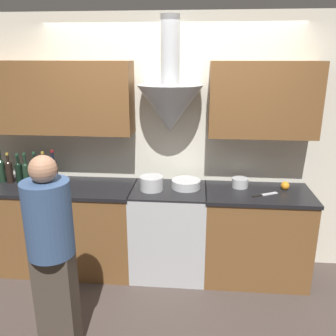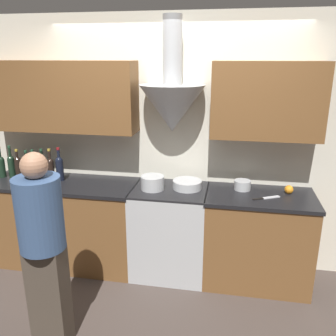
# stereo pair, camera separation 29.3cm
# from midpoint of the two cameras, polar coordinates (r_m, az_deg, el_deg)

# --- Properties ---
(ground_plane) EXTENTS (12.00, 12.00, 0.00)m
(ground_plane) POSITION_cam_midpoint_polar(r_m,az_deg,el_deg) (3.69, 1.73, -18.91)
(ground_plane) COLOR #423833
(wall_back) EXTENTS (8.40, 0.63, 2.60)m
(wall_back) POSITION_cam_midpoint_polar(r_m,az_deg,el_deg) (3.64, 1.81, 6.27)
(wall_back) COLOR silver
(wall_back) RESTS_ON ground_plane
(counter_left) EXTENTS (1.59, 0.62, 0.93)m
(counter_left) POSITION_cam_midpoint_polar(r_m,az_deg,el_deg) (4.02, -14.14, -8.47)
(counter_left) COLOR brown
(counter_left) RESTS_ON ground_plane
(counter_right) EXTENTS (1.03, 0.62, 0.93)m
(counter_right) POSITION_cam_midpoint_polar(r_m,az_deg,el_deg) (3.72, 16.34, -10.88)
(counter_right) COLOR brown
(counter_right) RESTS_ON ground_plane
(stove_range) EXTENTS (0.74, 0.60, 0.93)m
(stove_range) POSITION_cam_midpoint_polar(r_m,az_deg,el_deg) (3.72, 2.58, -10.08)
(stove_range) COLOR #B7BABC
(stove_range) RESTS_ON ground_plane
(wine_bottle_0) EXTENTS (0.08, 0.08, 0.34)m
(wine_bottle_0) POSITION_cam_midpoint_polar(r_m,az_deg,el_deg) (4.18, -23.41, 0.38)
(wine_bottle_0) COLOR black
(wine_bottle_0) RESTS_ON counter_left
(wine_bottle_1) EXTENTS (0.07, 0.07, 0.35)m
(wine_bottle_1) POSITION_cam_midpoint_polar(r_m,az_deg,el_deg) (4.13, -22.01, 0.44)
(wine_bottle_1) COLOR black
(wine_bottle_1) RESTS_ON counter_left
(wine_bottle_2) EXTENTS (0.07, 0.07, 0.32)m
(wine_bottle_2) POSITION_cam_midpoint_polar(r_m,az_deg,el_deg) (4.07, -21.02, 0.24)
(wine_bottle_2) COLOR black
(wine_bottle_2) RESTS_ON counter_left
(wine_bottle_3) EXTENTS (0.07, 0.07, 0.31)m
(wine_bottle_3) POSITION_cam_midpoint_polar(r_m,az_deg,el_deg) (4.04, -19.75, 0.14)
(wine_bottle_3) COLOR black
(wine_bottle_3) RESTS_ON counter_left
(wine_bottle_4) EXTENTS (0.07, 0.07, 0.32)m
(wine_bottle_4) POSITION_cam_midpoint_polar(r_m,az_deg,el_deg) (3.99, -18.79, 0.03)
(wine_bottle_4) COLOR black
(wine_bottle_4) RESTS_ON counter_left
(wine_bottle_5) EXTENTS (0.07, 0.07, 0.33)m
(wine_bottle_5) POSITION_cam_midpoint_polar(r_m,az_deg,el_deg) (3.95, -17.47, 0.06)
(wine_bottle_5) COLOR black
(wine_bottle_5) RESTS_ON counter_left
(wine_bottle_6) EXTENTS (0.07, 0.07, 0.34)m
(wine_bottle_6) POSITION_cam_midpoint_polar(r_m,az_deg,el_deg) (3.88, -16.29, -0.02)
(wine_bottle_6) COLOR black
(wine_bottle_6) RESTS_ON counter_left
(wine_bottle_7) EXTENTS (0.08, 0.08, 0.36)m
(wine_bottle_7) POSITION_cam_midpoint_polar(r_m,az_deg,el_deg) (3.85, -14.94, 0.10)
(wine_bottle_7) COLOR black
(wine_bottle_7) RESTS_ON counter_left
(stock_pot) EXTENTS (0.23, 0.23, 0.13)m
(stock_pot) POSITION_cam_midpoint_polar(r_m,az_deg,el_deg) (3.50, -0.09, -2.40)
(stock_pot) COLOR #B7BABC
(stock_pot) RESTS_ON stove_range
(mixing_bowl) EXTENTS (0.29, 0.29, 0.08)m
(mixing_bowl) POSITION_cam_midpoint_polar(r_m,az_deg,el_deg) (3.54, 5.49, -2.67)
(mixing_bowl) COLOR #B7BABC
(mixing_bowl) RESTS_ON stove_range
(orange_fruit) EXTENTS (0.08, 0.08, 0.08)m
(orange_fruit) POSITION_cam_midpoint_polar(r_m,az_deg,el_deg) (3.64, 21.04, -3.28)
(orange_fruit) COLOR orange
(orange_fruit) RESTS_ON counter_right
(saucepan) EXTENTS (0.16, 0.16, 0.09)m
(saucepan) POSITION_cam_midpoint_polar(r_m,az_deg,el_deg) (3.61, 14.15, -2.69)
(saucepan) COLOR #B7BABC
(saucepan) RESTS_ON counter_right
(chefs_knife) EXTENTS (0.26, 0.15, 0.01)m
(chefs_knife) POSITION_cam_midpoint_polar(r_m,az_deg,el_deg) (3.46, 17.88, -4.63)
(chefs_knife) COLOR silver
(chefs_knife) RESTS_ON counter_right
(person_foreground_left) EXTENTS (0.33, 0.33, 1.58)m
(person_foreground_left) POSITION_cam_midpoint_polar(r_m,az_deg,el_deg) (2.75, -16.44, -11.99)
(person_foreground_left) COLOR #473D33
(person_foreground_left) RESTS_ON ground_plane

